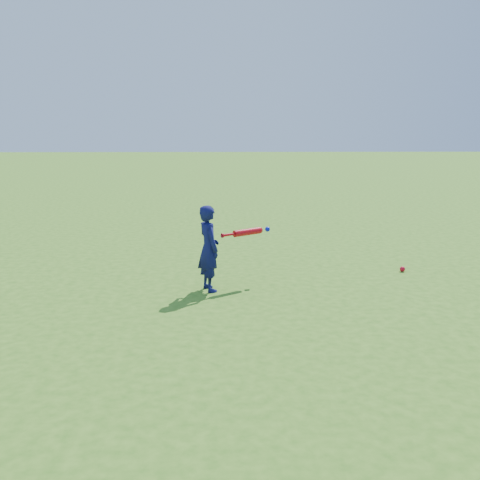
{
  "coord_description": "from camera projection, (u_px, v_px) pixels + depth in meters",
  "views": [
    {
      "loc": [
        -0.36,
        -6.58,
        2.1
      ],
      "look_at": [
        -0.19,
        0.44,
        0.61
      ],
      "focal_mm": 40.0,
      "sensor_mm": 36.0,
      "label": 1
    }
  ],
  "objects": [
    {
      "name": "bat_swing",
      "position": [
        249.0,
        232.0,
        7.18
      ],
      "size": [
        0.68,
        0.49,
        0.09
      ],
      "rotation": [
        0.0,
        0.0,
        0.6
      ],
      "color": "red",
      "rests_on": "ground"
    },
    {
      "name": "child",
      "position": [
        209.0,
        248.0,
        6.9
      ],
      "size": [
        0.41,
        0.48,
        1.12
      ],
      "primitive_type": "imported",
      "rotation": [
        0.0,
        0.0,
        1.97
      ],
      "color": "#10114B",
      "rests_on": "ground"
    },
    {
      "name": "ground",
      "position": [
        255.0,
        293.0,
        6.88
      ],
      "size": [
        80.0,
        80.0,
        0.0
      ],
      "primitive_type": "plane",
      "color": "#3B731B",
      "rests_on": "ground"
    },
    {
      "name": "ground_ball_red",
      "position": [
        402.0,
        269.0,
        7.9
      ],
      "size": [
        0.08,
        0.08,
        0.08
      ],
      "primitive_type": "sphere",
      "color": "red",
      "rests_on": "ground"
    }
  ]
}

